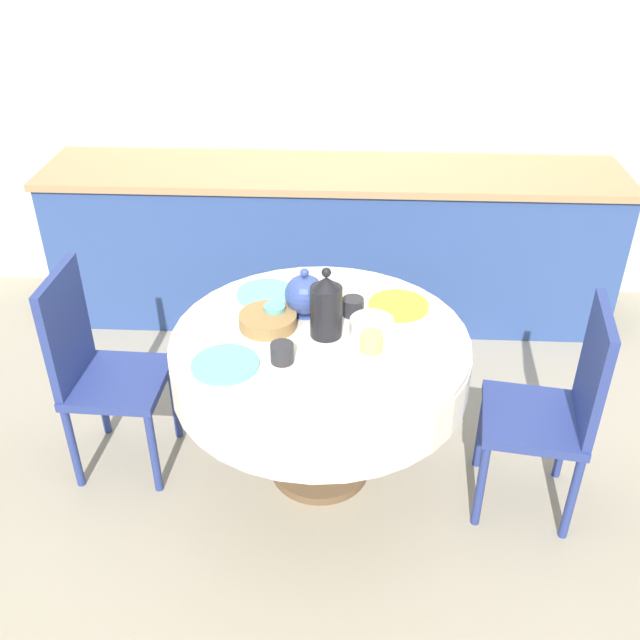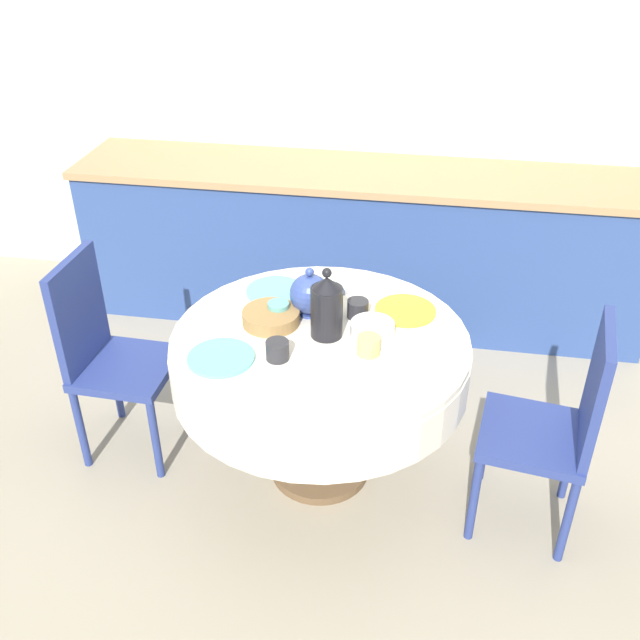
{
  "view_description": "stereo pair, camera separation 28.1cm",
  "coord_description": "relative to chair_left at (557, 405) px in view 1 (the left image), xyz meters",
  "views": [
    {
      "loc": [
        0.12,
        -2.38,
        2.31
      ],
      "look_at": [
        0.0,
        0.0,
        0.81
      ],
      "focal_mm": 40.0,
      "sensor_mm": 36.0,
      "label": 1
    },
    {
      "loc": [
        0.4,
        -2.35,
        2.31
      ],
      "look_at": [
        0.0,
        0.0,
        0.81
      ],
      "focal_mm": 40.0,
      "sensor_mm": 36.0,
      "label": 2
    }
  ],
  "objects": [
    {
      "name": "kitchen_counter",
      "position": [
        -0.94,
        1.55,
        -0.07
      ],
      "size": [
        3.24,
        0.64,
        0.91
      ],
      "color": "#2D4784",
      "rests_on": "ground_plane"
    },
    {
      "name": "cup_near_left",
      "position": [
        -1.08,
        -0.03,
        0.23
      ],
      "size": [
        0.09,
        0.09,
        0.08
      ],
      "primitive_type": "cylinder",
      "color": "#28282D",
      "rests_on": "dining_table"
    },
    {
      "name": "plate_near_left",
      "position": [
        -1.29,
        -0.08,
        0.2
      ],
      "size": [
        0.26,
        0.26,
        0.01
      ],
      "primitive_type": "cylinder",
      "color": "#60BCB7",
      "rests_on": "dining_table"
    },
    {
      "name": "plate_near_right",
      "position": [
        -0.63,
        -0.12,
        0.2
      ],
      "size": [
        0.26,
        0.26,
        0.01
      ],
      "primitive_type": "cylinder",
      "color": "white",
      "rests_on": "dining_table"
    },
    {
      "name": "chair_right",
      "position": [
        -1.9,
        0.17,
        0.0
      ],
      "size": [
        0.41,
        0.41,
        0.96
      ],
      "rotation": [
        0.0,
        0.0,
        -1.6
      ],
      "color": "navy",
      "rests_on": "ground_plane"
    },
    {
      "name": "cup_near_right",
      "position": [
        -0.74,
        0.06,
        0.23
      ],
      "size": [
        0.09,
        0.09,
        0.08
      ],
      "primitive_type": "cylinder",
      "color": "#DBB766",
      "rests_on": "dining_table"
    },
    {
      "name": "cup_far_left",
      "position": [
        -1.14,
        0.25,
        0.23
      ],
      "size": [
        0.09,
        0.09,
        0.08
      ],
      "primitive_type": "cylinder",
      "color": "#5BA39E",
      "rests_on": "dining_table"
    },
    {
      "name": "wall_back",
      "position": [
        -0.94,
        1.89,
        0.77
      ],
      "size": [
        7.0,
        0.05,
        2.6
      ],
      "color": "beige",
      "rests_on": "ground_plane"
    },
    {
      "name": "bread_basket",
      "position": [
        -1.16,
        0.21,
        0.22
      ],
      "size": [
        0.24,
        0.24,
        0.06
      ],
      "primitive_type": "cylinder",
      "color": "olive",
      "rests_on": "dining_table"
    },
    {
      "name": "plate_far_left",
      "position": [
        -1.2,
        0.46,
        0.2
      ],
      "size": [
        0.26,
        0.26,
        0.01
      ],
      "primitive_type": "cylinder",
      "color": "#60BCB7",
      "rests_on": "dining_table"
    },
    {
      "name": "cup_far_right",
      "position": [
        -0.81,
        0.32,
        0.23
      ],
      "size": [
        0.09,
        0.09,
        0.08
      ],
      "primitive_type": "cylinder",
      "color": "#28282D",
      "rests_on": "dining_table"
    },
    {
      "name": "fruit_bowl",
      "position": [
        -0.74,
        0.17,
        0.23
      ],
      "size": [
        0.18,
        0.18,
        0.07
      ],
      "primitive_type": "cylinder",
      "color": "silver",
      "rests_on": "dining_table"
    },
    {
      "name": "ground_plane",
      "position": [
        -0.94,
        0.14,
        -0.53
      ],
      "size": [
        12.0,
        12.0,
        0.0
      ],
      "primitive_type": "plane",
      "color": "#9E937F"
    },
    {
      "name": "chair_left",
      "position": [
        0.0,
        0.0,
        0.0
      ],
      "size": [
        0.45,
        0.45,
        0.96
      ],
      "rotation": [
        0.0,
        0.0,
        1.42
      ],
      "color": "navy",
      "rests_on": "ground_plane"
    },
    {
      "name": "coffee_carafe",
      "position": [
        -0.92,
        0.16,
        0.33
      ],
      "size": [
        0.13,
        0.13,
        0.3
      ],
      "color": "black",
      "rests_on": "dining_table"
    },
    {
      "name": "plate_far_right",
      "position": [
        -0.62,
        0.39,
        0.2
      ],
      "size": [
        0.26,
        0.26,
        0.01
      ],
      "primitive_type": "cylinder",
      "color": "yellow",
      "rests_on": "dining_table"
    },
    {
      "name": "teapot",
      "position": [
        -1.01,
        0.31,
        0.29
      ],
      "size": [
        0.23,
        0.17,
        0.22
      ],
      "color": "#33478E",
      "rests_on": "dining_table"
    },
    {
      "name": "dining_table",
      "position": [
        -0.94,
        0.14,
        0.07
      ],
      "size": [
        1.22,
        1.22,
        0.73
      ],
      "color": "brown",
      "rests_on": "ground_plane"
    }
  ]
}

